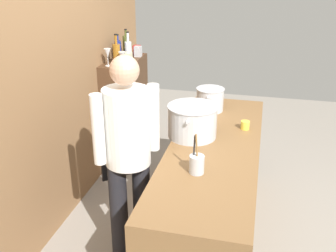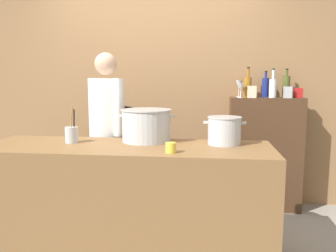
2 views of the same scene
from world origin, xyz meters
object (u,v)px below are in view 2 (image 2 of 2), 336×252
wine_bottle_cobalt (265,87)px  stockpot_small (224,131)px  wine_glass_short (241,87)px  butter_jar (171,148)px  chef (108,126)px  wine_bottle_amber (248,86)px  spice_tin_cream (252,92)px  spice_tin_silver (288,92)px  spice_tin_red (298,93)px  utensil_crock (72,134)px  wine_glass_tall (239,85)px  stockpot_large (146,125)px  wine_bottle_olive (286,86)px  wine_bottle_clear (273,87)px

wine_bottle_cobalt → stockpot_small: bearing=-113.5°
wine_bottle_cobalt → wine_glass_short: bearing=-151.9°
butter_jar → wine_glass_short: bearing=65.9°
chef → butter_jar: size_ratio=21.85×
wine_bottle_amber → wine_bottle_cobalt: size_ratio=1.14×
wine_glass_short → spice_tin_cream: (0.11, -0.02, -0.05)m
wine_bottle_amber → spice_tin_silver: wine_bottle_amber is taller
butter_jar → wine_glass_short: 1.49m
chef → wine_bottle_cobalt: chef is taller
spice_tin_red → butter_jar: bearing=-131.1°
utensil_crock → spice_tin_cream: spice_tin_cream is taller
spice_tin_cream → spice_tin_silver: 0.36m
wine_bottle_amber → spice_tin_red: bearing=-6.3°
wine_bottle_amber → wine_glass_tall: wine_bottle_amber is taller
stockpot_large → wine_bottle_amber: 1.38m
chef → wine_glass_short: bearing=-113.5°
wine_bottle_cobalt → spice_tin_red: 0.34m
wine_glass_tall → spice_tin_red: bearing=-11.5°
wine_bottle_cobalt → spice_tin_silver: (0.20, -0.16, -0.05)m
butter_jar → wine_glass_short: (0.59, 1.31, 0.39)m
wine_bottle_amber → spice_tin_cream: (0.03, -0.11, -0.05)m
wine_bottle_olive → wine_bottle_cobalt: 0.21m
wine_glass_tall → spice_tin_cream: 0.22m
chef → stockpot_small: (1.09, -0.46, 0.05)m
spice_tin_cream → spice_tin_red: 0.48m
butter_jar → wine_glass_short: size_ratio=0.49×
stockpot_large → chef: bearing=138.3°
utensil_crock → wine_bottle_cobalt: (1.70, 1.18, 0.36)m
wine_bottle_clear → wine_bottle_amber: 0.26m
wine_bottle_cobalt → utensil_crock: bearing=-145.2°
stockpot_small → spice_tin_red: bearing=51.2°
wine_glass_short → wine_bottle_clear: bearing=8.4°
butter_jar → spice_tin_cream: spice_tin_cream is taller
wine_glass_short → spice_tin_red: size_ratio=1.54×
utensil_crock → stockpot_small: bearing=4.0°
wine_bottle_olive → wine_bottle_amber: wine_bottle_amber is taller
wine_bottle_clear → spice_tin_red: size_ratio=2.99×
stockpot_small → utensil_crock: bearing=-176.0°
chef → utensil_crock: chef is taller
spice_tin_red → spice_tin_silver: (-0.12, -0.05, 0.01)m
utensil_crock → spice_tin_silver: 2.18m
utensil_crock → wine_bottle_clear: (1.76, 1.08, 0.36)m
stockpot_small → butter_jar: bearing=-136.6°
wine_bottle_clear → butter_jar: bearing=-124.0°
chef → spice_tin_red: chef is taller
utensil_crock → spice_tin_silver: size_ratio=2.46×
wine_bottle_clear → wine_bottle_cobalt: size_ratio=1.08×
spice_tin_red → spice_tin_silver: size_ratio=0.86×
butter_jar → wine_glass_tall: (0.58, 1.47, 0.41)m
butter_jar → spice_tin_red: bearing=48.9°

